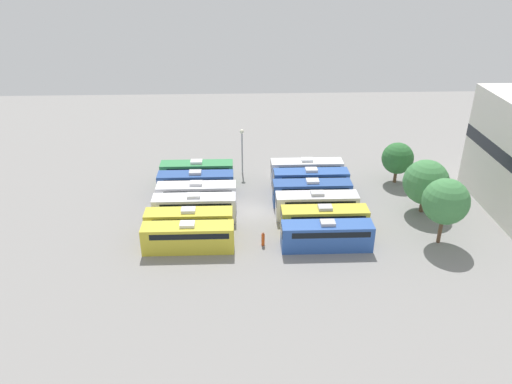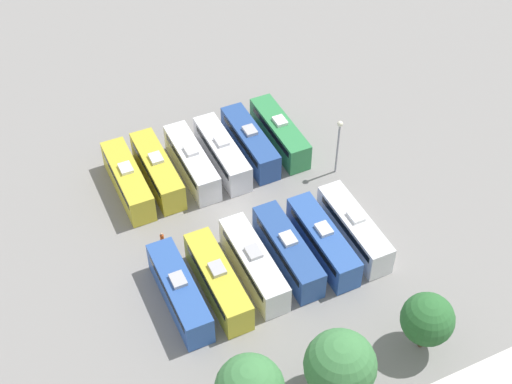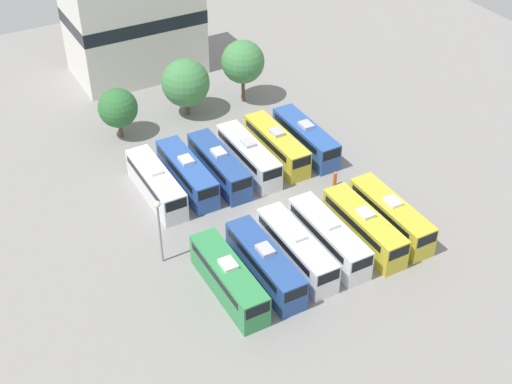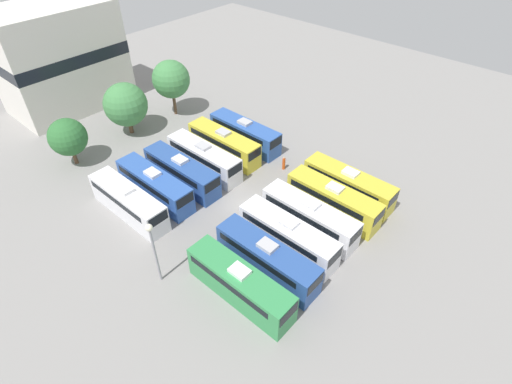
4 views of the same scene
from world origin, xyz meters
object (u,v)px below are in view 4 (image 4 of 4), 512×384
bus_10 (224,143)px  depot_building (60,58)px  tree_0 (68,137)px  tree_2 (171,79)px  bus_4 (333,200)px  bus_5 (348,184)px  bus_1 (267,258)px  bus_11 (245,133)px  bus_2 (288,235)px  bus_8 (182,171)px  bus_3 (309,216)px  light_pole (153,243)px  bus_9 (204,157)px  bus_6 (128,201)px  tree_1 (126,105)px  bus_0 (240,283)px  worker_person (284,163)px  bus_7 (155,185)px

bus_10 → depot_building: size_ratio=0.64×
tree_0 → tree_2: size_ratio=0.75×
bus_4 → bus_5: bearing=2.8°
bus_1 → bus_11: size_ratio=1.00×
bus_2 → bus_8: 14.83m
bus_2 → tree_2: bearing=70.9°
bus_3 → light_pole: (-13.62, 5.96, 2.94)m
bus_9 → bus_11: size_ratio=1.00×
depot_building → bus_6: bearing=-107.6°
bus_11 → tree_1: 15.76m
bus_0 → tree_2: size_ratio=1.29×
bus_5 → light_pole: light_pole is taller
bus_6 → worker_person: 18.00m
bus_10 → tree_0: tree_0 is taller
bus_1 → bus_6: same height
bus_3 → bus_5: size_ratio=1.00×
tree_2 → depot_building: size_ratio=0.49×
bus_7 → depot_building: (5.06, 26.51, 5.38)m
bus_4 → bus_9: 15.75m
bus_10 → tree_2: (2.74, 12.65, 3.54)m
worker_person → tree_2: size_ratio=0.22×
bus_0 → bus_8: bearing=66.2°
bus_3 → bus_5: same height
bus_1 → bus_4: bearing=-0.3°
bus_4 → tree_0: 30.87m
bus_4 → bus_2: bearing=176.8°
bus_9 → worker_person: bus_9 is taller
bus_1 → tree_0: 28.03m
light_pole → bus_10: bearing=28.6°
bus_5 → tree_2: (-0.50, 28.18, 3.54)m
bus_5 → bus_8: 18.25m
bus_5 → bus_7: (-13.76, 15.38, 0.00)m
bus_0 → bus_9: bearing=56.4°
bus_2 → bus_10: size_ratio=1.00×
bus_5 → bus_9: (-6.85, 15.16, 0.00)m
bus_0 → light_pole: size_ratio=1.51×
light_pole → bus_11: bearing=23.8°
bus_0 → bus_11: 23.19m
bus_1 → tree_0: tree_0 is taller
bus_1 → bus_4: 10.32m
bus_6 → tree_1: 16.59m
bus_2 → tree_1: size_ratio=1.46×
bus_0 → bus_3: (10.26, 0.40, 0.00)m
bus_10 → bus_0: bearing=-131.3°
bus_6 → tree_1: bearing=54.9°
bus_4 → bus_8: same height
tree_2 → bus_6: bearing=-142.2°
bus_1 → worker_person: (12.90, 8.34, -0.89)m
light_pole → tree_1: (12.69, 22.50, -0.54)m
tree_0 → tree_1: size_ratio=0.85×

